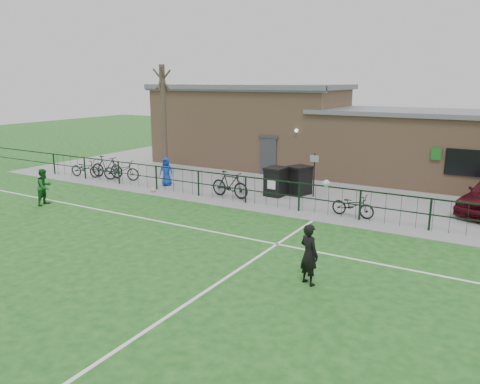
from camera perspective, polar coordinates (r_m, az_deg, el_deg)
The scene contains 20 objects.
ground at distance 13.30m, azimuth -11.24°, elevation -9.80°, with size 90.00×90.00×0.00m, color #184F17.
paving_strip at distance 24.53m, azimuth 10.20°, elevation 1.04°, with size 34.00×13.00×0.02m, color gray.
pitch_line_touch at distance 19.44m, azimuth 4.22°, elevation -2.06°, with size 28.00×0.10×0.01m, color white.
pitch_line_mid at distance 16.27m, azimuth -1.81°, elevation -5.15°, with size 28.00×0.10×0.01m, color white.
pitch_line_perp at distance 12.15m, azimuth -4.03°, elevation -11.87°, with size 0.10×16.00×0.01m, color white.
perimeter_fence at distance 19.47m, azimuth 4.52°, elevation -0.24°, with size 28.00×0.10×1.20m, color black.
bare_tree at distance 25.51m, azimuth -9.27°, elevation 8.35°, with size 0.30×0.30×6.00m, color #413327.
wheelie_bin_left at distance 21.87m, azimuth 7.23°, elevation 1.33°, with size 0.82×0.93×1.24m, color black.
wheelie_bin_right at distance 21.49m, azimuth 4.42°, elevation 1.18°, with size 0.82×0.93×1.24m, color black.
sign_post at distance 21.41m, azimuth 9.01°, elevation 2.05°, with size 0.06×0.06×2.00m, color black.
bicycle_a at distance 27.02m, azimuth -18.33°, elevation 2.77°, with size 0.64×1.83×0.96m, color black.
bicycle_b at distance 26.45m, azimuth -15.91°, elevation 2.97°, with size 0.56×1.97×1.18m, color black.
bicycle_c at distance 25.57m, azimuth -14.27°, elevation 2.57°, with size 0.70×2.00×1.05m, color black.
bicycle_d at distance 21.09m, azimuth -1.25°, elevation 0.92°, with size 0.56×1.98×1.19m, color black.
bicycle_e at distance 18.66m, azimuth 13.60°, elevation -1.59°, with size 0.60×1.72×0.90m, color black.
spectator_child at distance 23.76m, azimuth -8.98°, elevation 2.47°, with size 0.69×0.45×1.42m, color #123BAD.
goalkeeper_kick at distance 12.36m, azimuth 8.47°, elevation -7.25°, with size 1.01×2.96×2.26m.
outfield_player at distance 21.57m, azimuth -22.72°, elevation 0.58°, with size 0.76×0.59×1.56m, color #195A21.
ball_ground at distance 22.59m, azimuth -10.54°, elevation 0.24°, with size 0.24×0.24×0.24m, color silver.
clubhouse at distance 27.26m, azimuth 10.90°, elevation 6.96°, with size 24.25×5.40×4.96m.
Camera 1 is at (8.31, -8.99, 5.20)m, focal length 35.00 mm.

